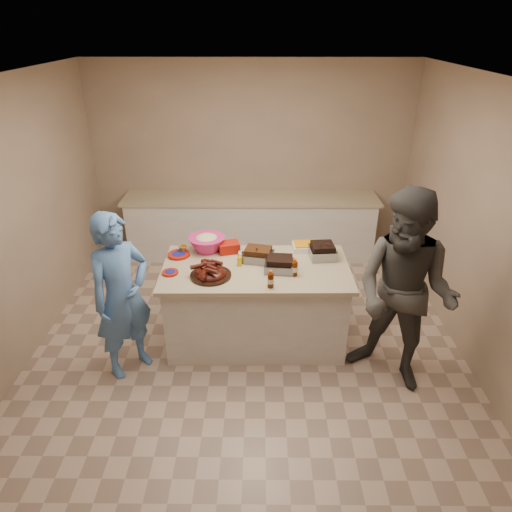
{
  "coord_description": "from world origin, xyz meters",
  "views": [
    {
      "loc": [
        0.12,
        -3.9,
        3.12
      ],
      "look_at": [
        0.09,
        0.19,
        1.0
      ],
      "focal_mm": 32.0,
      "sensor_mm": 36.0,
      "label": 1
    }
  ],
  "objects_px": {
    "coleslaw_bowl": "(207,250)",
    "guest_blue": "(133,366)",
    "bbq_bottle_b": "(294,275)",
    "bbq_bottle_a": "(270,287)",
    "mustard_bottle": "(240,266)",
    "island": "(256,338)",
    "roasting_pan": "(322,257)",
    "rib_platter": "(211,276)",
    "guest_gray": "(390,377)",
    "plastic_cup": "(183,253)"
  },
  "relations": [
    {
      "from": "island",
      "to": "coleslaw_bowl",
      "type": "height_order",
      "value": "coleslaw_bowl"
    },
    {
      "from": "bbq_bottle_b",
      "to": "plastic_cup",
      "type": "relative_size",
      "value": 2.01
    },
    {
      "from": "guest_gray",
      "to": "guest_blue",
      "type": "bearing_deg",
      "value": -145.44
    },
    {
      "from": "coleslaw_bowl",
      "to": "guest_gray",
      "type": "bearing_deg",
      "value": -27.8
    },
    {
      "from": "bbq_bottle_a",
      "to": "bbq_bottle_b",
      "type": "xyz_separation_m",
      "value": [
        0.24,
        0.22,
        0.0
      ]
    },
    {
      "from": "coleslaw_bowl",
      "to": "bbq_bottle_b",
      "type": "height_order",
      "value": "coleslaw_bowl"
    },
    {
      "from": "coleslaw_bowl",
      "to": "mustard_bottle",
      "type": "relative_size",
      "value": 2.98
    },
    {
      "from": "rib_platter",
      "to": "plastic_cup",
      "type": "bearing_deg",
      "value": 124.58
    },
    {
      "from": "guest_gray",
      "to": "bbq_bottle_b",
      "type": "bearing_deg",
      "value": -167.03
    },
    {
      "from": "rib_platter",
      "to": "bbq_bottle_a",
      "type": "distance_m",
      "value": 0.61
    },
    {
      "from": "island",
      "to": "coleslaw_bowl",
      "type": "bearing_deg",
      "value": 144.25
    },
    {
      "from": "bbq_bottle_b",
      "to": "guest_blue",
      "type": "height_order",
      "value": "bbq_bottle_b"
    },
    {
      "from": "island",
      "to": "bbq_bottle_b",
      "type": "relative_size",
      "value": 10.41
    },
    {
      "from": "island",
      "to": "rib_platter",
      "type": "relative_size",
      "value": 4.68
    },
    {
      "from": "plastic_cup",
      "to": "bbq_bottle_a",
      "type": "bearing_deg",
      "value": -37.16
    },
    {
      "from": "island",
      "to": "bbq_bottle_a",
      "type": "relative_size",
      "value": 10.7
    },
    {
      "from": "bbq_bottle_a",
      "to": "guest_blue",
      "type": "bearing_deg",
      "value": -177.1
    },
    {
      "from": "roasting_pan",
      "to": "guest_blue",
      "type": "bearing_deg",
      "value": -165.76
    },
    {
      "from": "island",
      "to": "bbq_bottle_a",
      "type": "height_order",
      "value": "bbq_bottle_a"
    },
    {
      "from": "rib_platter",
      "to": "coleslaw_bowl",
      "type": "height_order",
      "value": "coleslaw_bowl"
    },
    {
      "from": "mustard_bottle",
      "to": "roasting_pan",
      "type": "bearing_deg",
      "value": 12.33
    },
    {
      "from": "bbq_bottle_a",
      "to": "rib_platter",
      "type": "bearing_deg",
      "value": 160.92
    },
    {
      "from": "bbq_bottle_a",
      "to": "bbq_bottle_b",
      "type": "height_order",
      "value": "bbq_bottle_b"
    },
    {
      "from": "rib_platter",
      "to": "plastic_cup",
      "type": "distance_m",
      "value": 0.61
    },
    {
      "from": "plastic_cup",
      "to": "bbq_bottle_b",
      "type": "bearing_deg",
      "value": -22.35
    },
    {
      "from": "roasting_pan",
      "to": "guest_blue",
      "type": "xyz_separation_m",
      "value": [
        -1.94,
        -0.68,
        -0.9
      ]
    },
    {
      "from": "rib_platter",
      "to": "bbq_bottle_a",
      "type": "bearing_deg",
      "value": -19.08
    },
    {
      "from": "coleslaw_bowl",
      "to": "guest_blue",
      "type": "bearing_deg",
      "value": -130.62
    },
    {
      "from": "rib_platter",
      "to": "guest_blue",
      "type": "distance_m",
      "value": 1.24
    },
    {
      "from": "plastic_cup",
      "to": "mustard_bottle",
      "type": "bearing_deg",
      "value": -24.38
    },
    {
      "from": "rib_platter",
      "to": "guest_blue",
      "type": "relative_size",
      "value": 0.24
    },
    {
      "from": "bbq_bottle_a",
      "to": "guest_gray",
      "type": "distance_m",
      "value": 1.5
    },
    {
      "from": "island",
      "to": "guest_gray",
      "type": "height_order",
      "value": "island"
    },
    {
      "from": "island",
      "to": "bbq_bottle_a",
      "type": "distance_m",
      "value": 0.99
    },
    {
      "from": "guest_gray",
      "to": "mustard_bottle",
      "type": "bearing_deg",
      "value": -165.31
    },
    {
      "from": "rib_platter",
      "to": "guest_gray",
      "type": "height_order",
      "value": "rib_platter"
    },
    {
      "from": "bbq_bottle_b",
      "to": "bbq_bottle_a",
      "type": "bearing_deg",
      "value": -136.75
    },
    {
      "from": "roasting_pan",
      "to": "plastic_cup",
      "type": "relative_size",
      "value": 2.92
    },
    {
      "from": "island",
      "to": "guest_gray",
      "type": "distance_m",
      "value": 1.45
    },
    {
      "from": "bbq_bottle_b",
      "to": "mustard_bottle",
      "type": "xyz_separation_m",
      "value": [
        -0.54,
        0.2,
        0.0
      ]
    },
    {
      "from": "bbq_bottle_a",
      "to": "guest_blue",
      "type": "height_order",
      "value": "bbq_bottle_a"
    },
    {
      "from": "island",
      "to": "guest_gray",
      "type": "bearing_deg",
      "value": -25.27
    },
    {
      "from": "plastic_cup",
      "to": "guest_blue",
      "type": "distance_m",
      "value": 1.27
    },
    {
      "from": "coleslaw_bowl",
      "to": "plastic_cup",
      "type": "height_order",
      "value": "coleslaw_bowl"
    },
    {
      "from": "rib_platter",
      "to": "mustard_bottle",
      "type": "distance_m",
      "value": 0.35
    },
    {
      "from": "coleslaw_bowl",
      "to": "guest_blue",
      "type": "height_order",
      "value": "coleslaw_bowl"
    },
    {
      "from": "bbq_bottle_b",
      "to": "mustard_bottle",
      "type": "height_order",
      "value": "bbq_bottle_b"
    },
    {
      "from": "bbq_bottle_a",
      "to": "roasting_pan",
      "type": "bearing_deg",
      "value": 47.63
    },
    {
      "from": "island",
      "to": "roasting_pan",
      "type": "height_order",
      "value": "roasting_pan"
    },
    {
      "from": "roasting_pan",
      "to": "bbq_bottle_a",
      "type": "bearing_deg",
      "value": -137.41
    }
  ]
}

